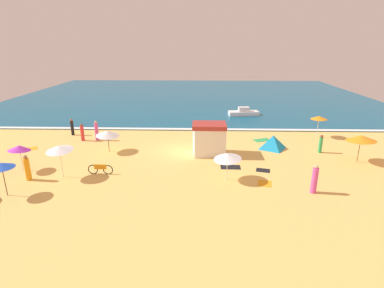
{
  "coord_description": "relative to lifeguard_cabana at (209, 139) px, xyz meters",
  "views": [
    {
      "loc": [
        1.54,
        -25.12,
        8.98
      ],
      "look_at": [
        0.82,
        -0.84,
        0.8
      ],
      "focal_mm": 28.29,
      "sensor_mm": 36.0,
      "label": 1
    }
  ],
  "objects": [
    {
      "name": "beach_umbrella_5",
      "position": [
        -12.62,
        -7.72,
        0.65
      ],
      "size": [
        2.13,
        2.13,
        2.17
      ],
      "color": "#4C3823",
      "rests_on": "ground_plane"
    },
    {
      "name": "beach_tent",
      "position": [
        5.69,
        1.52,
        -0.74
      ],
      "size": [
        2.36,
        2.31,
        1.23
      ],
      "color": "#1999D8",
      "rests_on": "ground_plane"
    },
    {
      "name": "parked_bicycle",
      "position": [
        -7.86,
        -4.36,
        -0.97
      ],
      "size": [
        1.82,
        0.1,
        0.76
      ],
      "color": "black",
      "rests_on": "ground_plane"
    },
    {
      "name": "beach_umbrella_7",
      "position": [
        -10.33,
        -4.95,
        0.76
      ],
      "size": [
        2.23,
        2.25,
        2.37
      ],
      "color": "silver",
      "rests_on": "ground_plane"
    },
    {
      "name": "beach_umbrella_1",
      "position": [
        10.88,
        5.14,
        0.63
      ],
      "size": [
        1.74,
        1.73,
        2.16
      ],
      "color": "silver",
      "rests_on": "ground_plane"
    },
    {
      "name": "beach_umbrella_4",
      "position": [
        11.67,
        -1.5,
        0.63
      ],
      "size": [
        3.13,
        3.13,
        2.29
      ],
      "color": "#4C3823",
      "rests_on": "ground_plane"
    },
    {
      "name": "beachgoer_4",
      "position": [
        9.52,
        0.61,
        -0.57
      ],
      "size": [
        0.42,
        0.42,
        1.6
      ],
      "color": "green",
      "rests_on": "ground_plane"
    },
    {
      "name": "beachgoer_2",
      "position": [
        -10.7,
        3.51,
        -0.44
      ],
      "size": [
        0.39,
        0.39,
        1.91
      ],
      "color": "#D84CA5",
      "rests_on": "ground_plane"
    },
    {
      "name": "lifeguard_cabana",
      "position": [
        0.0,
        0.0,
        0.0
      ],
      "size": [
        2.77,
        2.2,
        2.65
      ],
      "color": "white",
      "rests_on": "ground_plane"
    },
    {
      "name": "wave_breaker_foam",
      "position": [
        -2.25,
        7.34,
        -1.25
      ],
      "size": [
        57.0,
        0.7,
        0.01
      ],
      "primitive_type": "cube",
      "color": "white",
      "rests_on": "ocean_water"
    },
    {
      "name": "beach_towel_4",
      "position": [
        5.25,
        3.94,
        -1.35
      ],
      "size": [
        1.92,
        1.57,
        0.01
      ],
      "color": "green",
      "rests_on": "ground_plane"
    },
    {
      "name": "beachgoer_5",
      "position": [
        -12.02,
        3.3,
        -0.55
      ],
      "size": [
        0.35,
        0.35,
        1.69
      ],
      "color": "red",
      "rests_on": "ground_plane"
    },
    {
      "name": "small_boat_0",
      "position": [
        4.77,
        14.08,
        -0.9
      ],
      "size": [
        3.92,
        1.78,
        1.06
      ],
      "color": "white",
      "rests_on": "ocean_water"
    },
    {
      "name": "ground_plane",
      "position": [
        -2.25,
        1.04,
        -1.35
      ],
      "size": [
        60.0,
        60.0,
        0.0
      ],
      "primitive_type": "plane",
      "color": "#EDBC60"
    },
    {
      "name": "beach_towel_3",
      "position": [
        3.93,
        -3.39,
        -1.35
      ],
      "size": [
        1.15,
        0.96,
        0.01
      ],
      "color": "black",
      "rests_on": "ground_plane"
    },
    {
      "name": "beach_towel_0",
      "position": [
        3.62,
        -5.59,
        -1.35
      ],
      "size": [
        1.07,
        1.17,
        0.01
      ],
      "color": "orange",
      "rests_on": "ground_plane"
    },
    {
      "name": "beach_towel_2",
      "position": [
        -15.98,
        0.68,
        -1.35
      ],
      "size": [
        1.79,
        1.64,
        0.01
      ],
      "color": "orange",
      "rests_on": "ground_plane"
    },
    {
      "name": "beach_umbrella_2",
      "position": [
        -13.8,
        -3.87,
        0.39
      ],
      "size": [
        2.18,
        2.18,
        2.02
      ],
      "color": "silver",
      "rests_on": "ground_plane"
    },
    {
      "name": "ocean_water",
      "position": [
        -2.25,
        29.04,
        -1.3
      ],
      "size": [
        60.0,
        44.0,
        0.1
      ],
      "primitive_type": "cube",
      "color": "#0F567A",
      "rests_on": "ground_plane"
    },
    {
      "name": "beach_umbrella_0",
      "position": [
        1.11,
        -5.04,
        0.37
      ],
      "size": [
        2.66,
        2.65,
        2.03
      ],
      "color": "silver",
      "rests_on": "ground_plane"
    },
    {
      "name": "beachgoer_1",
      "position": [
        -12.47,
        -5.48,
        -0.5
      ],
      "size": [
        0.5,
        0.5,
        1.8
      ],
      "color": "orange",
      "rests_on": "ground_plane"
    },
    {
      "name": "beach_umbrella_3",
      "position": [
        -8.62,
        0.33,
        0.3
      ],
      "size": [
        2.79,
        2.79,
        1.97
      ],
      "color": "#4C3823",
      "rests_on": "ground_plane"
    },
    {
      "name": "beachgoer_3",
      "position": [
        6.41,
        -6.78,
        -0.48
      ],
      "size": [
        0.52,
        0.52,
        1.87
      ],
      "color": "#D84CA5",
      "rests_on": "ground_plane"
    },
    {
      "name": "beachgoer_0",
      "position": [
        -13.74,
        5.11,
        -0.52
      ],
      "size": [
        0.42,
        0.42,
        1.7
      ],
      "color": "black",
      "rests_on": "ground_plane"
    },
    {
      "name": "beach_towel_1",
      "position": [
        1.58,
        -2.85,
        -1.35
      ],
      "size": [
        1.51,
        0.91,
        0.01
      ],
      "color": "black",
      "rests_on": "ground_plane"
    }
  ]
}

